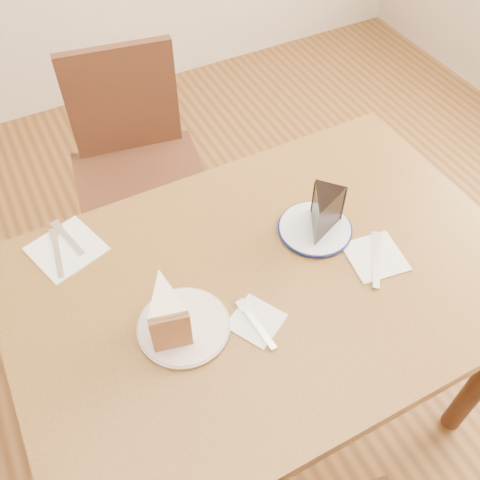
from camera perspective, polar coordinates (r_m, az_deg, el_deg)
name	(u,v)px	position (r m, az deg, el deg)	size (l,w,h in m)	color
ground	(260,406)	(1.91, 2.17, -17.32)	(4.00, 4.00, 0.00)	#4E2F14
table	(268,300)	(1.34, 2.98, -6.43)	(1.20, 0.80, 0.75)	#533516
chair_far	(139,170)	(1.92, -10.73, 7.37)	(0.50, 0.50, 0.89)	#361A10
plate_cream	(184,327)	(1.18, -6.02, -9.18)	(0.19, 0.19, 0.01)	silver
plate_navy	(315,229)	(1.35, 7.99, 1.19)	(0.18, 0.18, 0.01)	white
carrot_cake	(167,309)	(1.14, -7.85, -7.27)	(0.08, 0.11, 0.11)	beige
chocolate_cake	(322,217)	(1.31, 8.78, 2.49)	(0.08, 0.11, 0.10)	black
napkin_cream	(256,321)	(1.19, 1.72, -8.62)	(0.10, 0.10, 0.00)	white
napkin_navy	(375,257)	(1.33, 14.23, -1.74)	(0.13, 0.13, 0.00)	white
napkin_spare	(66,249)	(1.37, -18.02, -0.91)	(0.15, 0.15, 0.00)	white
fork_cream	(257,324)	(1.18, 1.77, -8.98)	(0.01, 0.14, 0.00)	silver
knife_navy	(376,260)	(1.32, 14.35, -2.04)	(0.02, 0.17, 0.00)	silver
fork_spare	(68,238)	(1.39, -17.86, 0.20)	(0.01, 0.14, 0.00)	silver
knife_spare	(57,253)	(1.36, -18.90, -1.32)	(0.01, 0.16, 0.00)	silver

